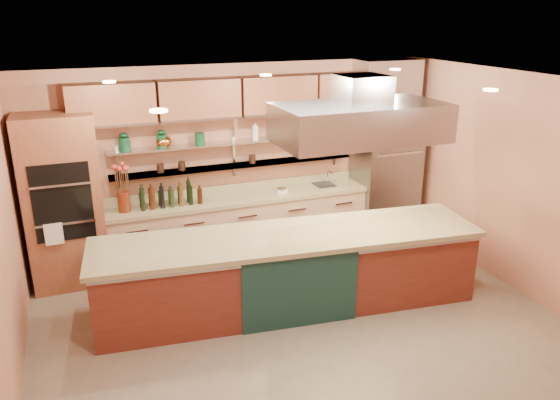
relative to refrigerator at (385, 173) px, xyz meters
name	(u,v)px	position (x,y,z in m)	size (l,w,h in m)	color
floor	(303,328)	(-2.35, -2.14, -1.06)	(6.00, 5.00, 0.02)	gray
ceiling	(307,85)	(-2.35, -2.14, 1.75)	(6.00, 5.00, 0.02)	black
wall_back	(237,160)	(-2.35, 0.36, 0.35)	(6.00, 0.04, 2.80)	tan
wall_front	(453,338)	(-2.35, -4.64, 0.35)	(6.00, 0.04, 2.80)	tan
wall_right	(521,185)	(0.65, -2.14, 0.35)	(0.04, 5.00, 2.80)	tan
oven_stack	(63,202)	(-4.80, 0.04, 0.10)	(0.95, 0.64, 2.30)	#955336
refrigerator	(385,173)	(0.00, 0.00, 0.00)	(0.95, 0.72, 2.10)	slate
back_counter	(241,226)	(-2.40, 0.06, -0.58)	(3.84, 0.64, 0.93)	tan
wall_shelf_lower	(236,166)	(-2.40, 0.23, 0.30)	(3.60, 0.26, 0.03)	#AFB1B6
wall_shelf_upper	(236,142)	(-2.40, 0.23, 0.65)	(3.60, 0.26, 0.03)	#AFB1B6
upper_cabinets	(239,97)	(-2.35, 0.18, 1.30)	(4.60, 0.36, 0.55)	#955336
range_hood	(360,123)	(-1.41, -1.60, 1.20)	(2.00, 1.00, 0.45)	#AFB1B6
ceiling_downlights	(299,85)	(-2.35, -1.94, 1.72)	(4.00, 2.80, 0.02)	#FFE5A5
island	(289,271)	(-2.31, -1.60, -0.57)	(4.58, 1.00, 0.96)	maroon
flower_vase	(124,202)	(-4.05, 0.01, 0.02)	(0.16, 0.16, 0.28)	maroon
oil_bottle_cluster	(171,196)	(-3.42, 0.01, 0.03)	(0.91, 0.26, 0.29)	black
kitchen_scale	(282,190)	(-1.77, 0.01, -0.08)	(0.15, 0.11, 0.08)	white
bar_faucet	(327,178)	(-0.97, 0.11, -0.01)	(0.03, 0.03, 0.22)	white
copper_kettle	(164,142)	(-3.42, 0.23, 0.75)	(0.20, 0.20, 0.16)	orange
green_canister	(200,139)	(-2.92, 0.23, 0.75)	(0.13, 0.13, 0.16)	#0F4625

